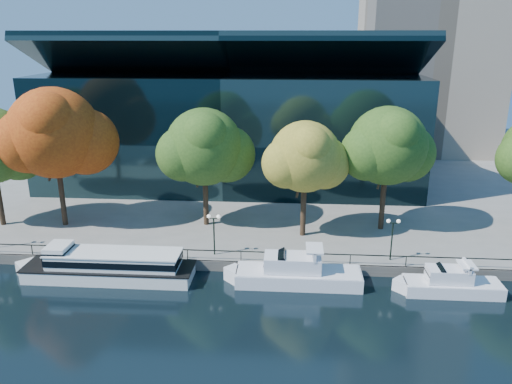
# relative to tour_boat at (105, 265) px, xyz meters

# --- Properties ---
(ground) EXTENTS (160.00, 160.00, 0.00)m
(ground) POSITION_rel_tour_boat_xyz_m (12.04, -0.88, -1.34)
(ground) COLOR black
(ground) RESTS_ON ground
(promenade) EXTENTS (90.00, 67.08, 1.00)m
(promenade) POSITION_rel_tour_boat_xyz_m (12.04, 35.50, -0.84)
(promenade) COLOR slate
(promenade) RESTS_ON ground
(railing) EXTENTS (88.20, 0.08, 0.99)m
(railing) POSITION_rel_tour_boat_xyz_m (12.04, 2.37, 0.60)
(railing) COLOR black
(railing) RESTS_ON promenade
(convention_building) EXTENTS (50.00, 24.57, 21.43)m
(convention_building) POSITION_rel_tour_boat_xyz_m (8.04, 30.91, 7.17)
(convention_building) COLOR black
(convention_building) RESTS_ON ground
(tour_boat) EXTENTS (16.59, 3.70, 3.15)m
(tour_boat) POSITION_rel_tour_boat_xyz_m (0.00, 0.00, 0.00)
(tour_boat) COLOR silver
(tour_boat) RESTS_ON ground
(cruiser_near) EXTENTS (12.16, 3.13, 3.52)m
(cruiser_near) POSITION_rel_tour_boat_xyz_m (16.85, 0.20, -0.24)
(cruiser_near) COLOR white
(cruiser_near) RESTS_ON ground
(cruiser_far) EXTENTS (9.03, 2.50, 2.95)m
(cruiser_far) POSITION_rel_tour_boat_xyz_m (29.98, -0.54, -0.40)
(cruiser_far) COLOR white
(cruiser_far) RESTS_ON ground
(tree_1) EXTENTS (11.89, 9.75, 14.97)m
(tree_1) POSITION_rel_tour_boat_xyz_m (-8.03, 10.13, 9.67)
(tree_1) COLOR black
(tree_1) RESTS_ON promenade
(tree_2) EXTENTS (10.27, 8.42, 12.82)m
(tree_2) POSITION_rel_tour_boat_xyz_m (7.46, 11.35, 8.19)
(tree_2) COLOR black
(tree_2) RESTS_ON promenade
(tree_3) EXTENTS (8.96, 7.35, 11.99)m
(tree_3) POSITION_rel_tour_boat_xyz_m (17.99, 9.02, 7.91)
(tree_3) COLOR black
(tree_3) RESTS_ON promenade
(tree_4) EXTENTS (10.16, 8.33, 13.18)m
(tree_4) POSITION_rel_tour_boat_xyz_m (26.45, 11.41, 8.60)
(tree_4) COLOR black
(tree_4) RESTS_ON promenade
(lamp_1) EXTENTS (1.26, 0.36, 4.03)m
(lamp_1) POSITION_rel_tour_boat_xyz_m (9.38, 3.62, 2.64)
(lamp_1) COLOR black
(lamp_1) RESTS_ON promenade
(lamp_2) EXTENTS (1.26, 0.36, 4.03)m
(lamp_2) POSITION_rel_tour_boat_xyz_m (25.88, 3.62, 2.64)
(lamp_2) COLOR black
(lamp_2) RESTS_ON promenade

